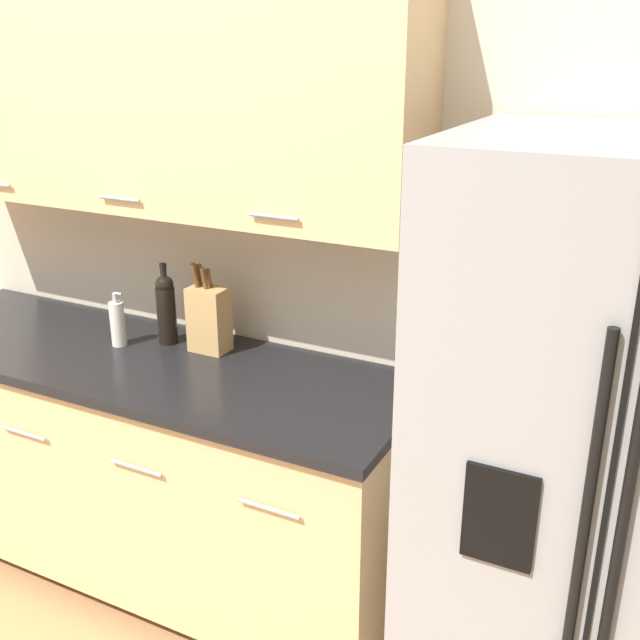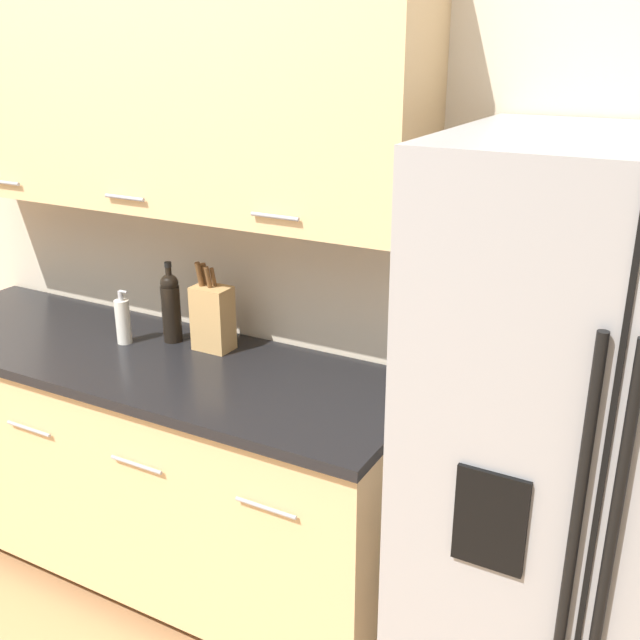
{
  "view_description": "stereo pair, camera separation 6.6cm",
  "coord_description": "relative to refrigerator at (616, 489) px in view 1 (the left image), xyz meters",
  "views": [
    {
      "loc": [
        1.79,
        -0.88,
        1.94
      ],
      "look_at": [
        0.86,
        0.97,
        1.16
      ],
      "focal_mm": 42.0,
      "sensor_mm": 36.0,
      "label": 1
    },
    {
      "loc": [
        1.85,
        -0.85,
        1.94
      ],
      "look_at": [
        0.86,
        0.97,
        1.16
      ],
      "focal_mm": 42.0,
      "sensor_mm": 36.0,
      "label": 2
    }
  ],
  "objects": [
    {
      "name": "refrigerator",
      "position": [
        0.0,
        0.0,
        0.0
      ],
      "size": [
        0.94,
        0.78,
        1.75
      ],
      "color": "#9E9EA0",
      "rests_on": "ground_plane"
    },
    {
      "name": "soap_dispenser",
      "position": [
        -1.7,
        0.1,
        0.12
      ],
      "size": [
        0.06,
        0.05,
        0.2
      ],
      "color": "silver",
      "rests_on": "counter_unit"
    },
    {
      "name": "wine_bottle",
      "position": [
        -1.56,
        0.2,
        0.17
      ],
      "size": [
        0.07,
        0.07,
        0.3
      ],
      "color": "black",
      "rests_on": "counter_unit"
    },
    {
      "name": "counter_unit",
      "position": [
        -1.59,
        0.07,
        -0.41
      ],
      "size": [
        2.02,
        0.64,
        0.91
      ],
      "color": "black",
      "rests_on": "ground_plane"
    },
    {
      "name": "wall_back",
      "position": [
        -1.69,
        0.36,
        0.57
      ],
      "size": [
        10.0,
        0.39,
        2.6
      ],
      "color": "beige",
      "rests_on": "ground_plane"
    },
    {
      "name": "knife_block",
      "position": [
        -1.38,
        0.21,
        0.16
      ],
      "size": [
        0.13,
        0.09,
        0.32
      ],
      "color": "tan",
      "rests_on": "counter_unit"
    }
  ]
}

